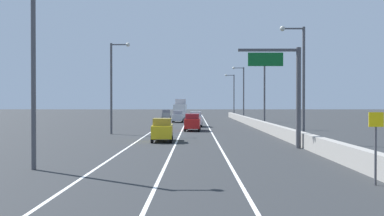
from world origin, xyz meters
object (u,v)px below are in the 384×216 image
object	(u,v)px
overhead_sign_gantry	(289,85)
lamp_post_right_fifth	(233,93)
box_truck	(180,110)
car_silver_3	(178,117)
car_green_5	(181,114)
car_red_4	(193,122)
lamp_post_right_second	(301,76)
lamp_post_right_fourth	(242,90)
lamp_post_right_third	(262,85)
car_white_0	(196,119)
lamp_post_left_near	(39,57)
speed_advisory_sign	(376,142)
lamp_post_left_mid	(114,81)
car_yellow_2	(162,130)
car_gray_1	(166,114)

from	to	relation	value
overhead_sign_gantry	lamp_post_right_fifth	size ratio (longest dim) A/B	0.76
overhead_sign_gantry	box_truck	world-z (taller)	overhead_sign_gantry
car_silver_3	car_green_5	bearing A→B (deg)	90.63
lamp_post_right_fifth	box_truck	distance (m)	16.53
lamp_post_right_fifth	overhead_sign_gantry	bearing A→B (deg)	-91.41
car_silver_3	car_red_4	bearing A→B (deg)	-83.42
car_green_5	box_truck	world-z (taller)	box_truck
lamp_post_right_second	lamp_post_right_fourth	distance (m)	42.45
lamp_post_right_second	car_green_5	world-z (taller)	lamp_post_right_second
lamp_post_right_third	car_silver_3	size ratio (longest dim) A/B	2.25
lamp_post_right_third	car_white_0	bearing A→B (deg)	155.10
lamp_post_left_near	overhead_sign_gantry	bearing A→B (deg)	35.75
lamp_post_right_third	lamp_post_right_fourth	size ratio (longest dim) A/B	1.00
lamp_post_right_fifth	speed_advisory_sign	bearing A→B (deg)	-90.85
lamp_post_right_fourth	lamp_post_left_mid	size ratio (longest dim) A/B	1.00
car_yellow_2	car_silver_3	xyz separation A→B (m)	(-0.07, 37.68, 0.00)
lamp_post_right_fourth	lamp_post_left_near	world-z (taller)	same
lamp_post_right_second	lamp_post_right_fifth	world-z (taller)	same
lamp_post_left_mid	car_white_0	bearing A→B (deg)	59.50
car_white_0	car_silver_3	distance (m)	13.93
lamp_post_right_fifth	car_yellow_2	distance (m)	63.66
car_gray_1	overhead_sign_gantry	bearing A→B (deg)	-77.76
lamp_post_right_fifth	car_white_0	xyz separation A→B (m)	(-8.52, -38.36, -4.61)
box_truck	car_red_4	bearing A→B (deg)	-85.76
lamp_post_right_fifth	car_white_0	bearing A→B (deg)	-102.52
lamp_post_right_third	car_green_5	size ratio (longest dim) A/B	2.21
lamp_post_left_near	car_silver_3	xyz separation A→B (m)	(4.97, 54.14, -4.66)
lamp_post_right_third	car_silver_3	world-z (taller)	lamp_post_right_third
overhead_sign_gantry	lamp_post_right_fourth	bearing A→B (deg)	88.12
speed_advisory_sign	box_truck	bearing A→B (deg)	98.22
lamp_post_left_mid	car_red_4	bearing A→B (deg)	34.30
lamp_post_right_third	speed_advisory_sign	bearing A→B (deg)	-92.16
car_gray_1	lamp_post_right_fourth	bearing A→B (deg)	-40.90
lamp_post_right_second	car_gray_1	world-z (taller)	lamp_post_right_second
lamp_post_left_near	car_gray_1	distance (m)	70.37
speed_advisory_sign	lamp_post_right_fourth	size ratio (longest dim) A/B	0.30
lamp_post_left_near	lamp_post_left_mid	bearing A→B (deg)	91.95
car_white_0	car_red_4	bearing A→B (deg)	-92.45
speed_advisory_sign	car_yellow_2	distance (m)	23.04
lamp_post_left_near	car_green_5	size ratio (longest dim) A/B	2.21
lamp_post_left_near	lamp_post_left_mid	size ratio (longest dim) A/B	1.00
car_gray_1	lamp_post_right_second	bearing A→B (deg)	-74.86
car_silver_3	car_red_4	world-z (taller)	car_red_4
lamp_post_left_mid	box_truck	world-z (taller)	lamp_post_left_mid
car_white_0	car_yellow_2	bearing A→B (deg)	-97.04
lamp_post_right_fifth	lamp_post_left_mid	world-z (taller)	same
car_silver_3	box_truck	size ratio (longest dim) A/B	0.56
lamp_post_right_fourth	car_silver_3	size ratio (longest dim) A/B	2.25
lamp_post_right_second	car_gray_1	size ratio (longest dim) A/B	2.24
speed_advisory_sign	lamp_post_right_second	xyz separation A→B (m)	(1.52, 19.39, 3.91)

